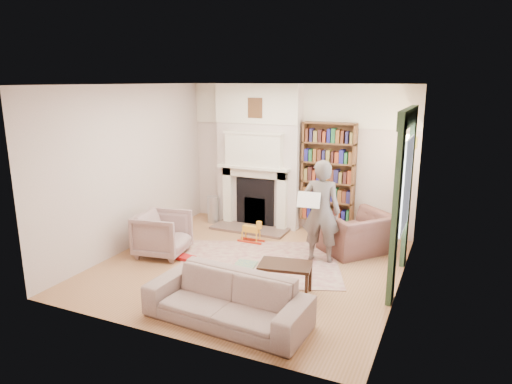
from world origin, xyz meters
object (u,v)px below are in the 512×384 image
at_px(armchair_left, 163,234).
at_px(rocking_horse, 251,231).
at_px(armchair_reading, 356,233).
at_px(sofa, 227,299).
at_px(man_reading, 321,211).
at_px(bookcase, 328,172).
at_px(paraffin_heater, 213,209).
at_px(coffee_table, 285,279).

xyz_separation_m(armchair_left, rocking_horse, (1.10, 1.14, -0.16)).
xyz_separation_m(armchair_reading, sofa, (-0.92, -2.94, -0.05)).
bearing_deg(armchair_left, rocking_horse, -53.37).
relative_size(man_reading, rocking_horse, 3.53).
xyz_separation_m(bookcase, sofa, (-0.17, -3.79, -0.88)).
distance_m(armchair_left, man_reading, 2.65).
relative_size(man_reading, paraffin_heater, 3.03).
distance_m(bookcase, paraffin_heater, 2.49).
distance_m(man_reading, coffee_table, 1.51).
distance_m(bookcase, sofa, 3.89).
relative_size(sofa, man_reading, 1.21).
xyz_separation_m(armchair_left, coffee_table, (2.39, -0.55, -0.14)).
distance_m(man_reading, paraffin_heater, 2.87).
bearing_deg(coffee_table, armchair_left, 156.68).
bearing_deg(armchair_reading, rocking_horse, -40.64).
bearing_deg(armchair_left, man_reading, -81.07).
distance_m(armchair_reading, rocking_horse, 1.85).
distance_m(armchair_reading, man_reading, 0.89).
height_order(armchair_left, paraffin_heater, armchair_left).
relative_size(sofa, coffee_table, 2.87).
relative_size(coffee_table, paraffin_heater, 1.27).
height_order(armchair_left, coffee_table, armchair_left).
distance_m(sofa, rocking_horse, 2.81).
xyz_separation_m(sofa, paraffin_heater, (-2.13, 3.44, -0.02)).
height_order(bookcase, armchair_left, bookcase).
height_order(coffee_table, paraffin_heater, paraffin_heater).
relative_size(bookcase, armchair_left, 2.30).
bearing_deg(armchair_reading, coffee_table, 25.45).
bearing_deg(paraffin_heater, man_reading, -22.93).
relative_size(armchair_reading, sofa, 0.53).
xyz_separation_m(bookcase, armchair_reading, (0.75, -0.85, -0.83)).
bearing_deg(bookcase, armchair_reading, -48.67).
bearing_deg(armchair_left, sofa, -136.51).
distance_m(coffee_table, rocking_horse, 2.13).
bearing_deg(man_reading, bookcase, -84.21).
bearing_deg(sofa, coffee_table, 71.86).
height_order(armchair_left, man_reading, man_reading).
relative_size(armchair_left, paraffin_heater, 1.46).
height_order(bookcase, rocking_horse, bookcase).
bearing_deg(sofa, rocking_horse, 112.57).
height_order(sofa, man_reading, man_reading).
bearing_deg(man_reading, rocking_horse, -18.78).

